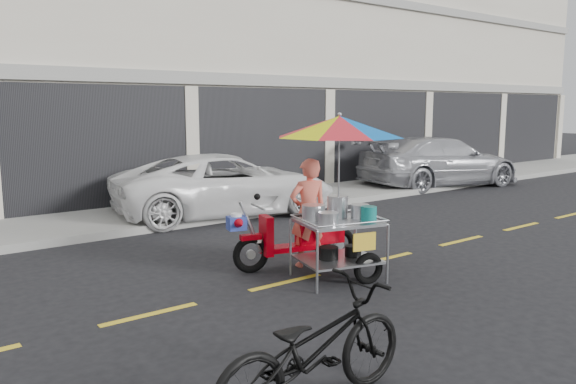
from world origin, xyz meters
TOP-DOWN VIEW (x-y plane):
  - ground at (0.00, 0.00)m, footprint 90.00×90.00m
  - sidewalk at (0.00, 5.50)m, footprint 45.00×3.00m
  - shophouse_block at (2.82, 10.59)m, footprint 36.00×8.11m
  - centerline at (0.00, 0.00)m, footprint 42.00×0.10m
  - white_pickup at (-0.10, 4.70)m, footprint 5.27×3.07m
  - silver_pickup at (7.41, 4.70)m, footprint 5.52×3.03m
  - near_bicycle at (-3.79, -2.73)m, footprint 1.92×0.69m
  - food_vendor_rig at (-1.27, -0.00)m, footprint 2.32×2.25m

SIDE VIEW (x-z plane):
  - ground at x=0.00m, z-range 0.00..0.00m
  - centerline at x=0.00m, z-range 0.00..0.01m
  - sidewalk at x=0.00m, z-range 0.00..0.15m
  - near_bicycle at x=-3.79m, z-range 0.00..1.01m
  - white_pickup at x=-0.10m, z-range 0.00..1.38m
  - silver_pickup at x=7.41m, z-range 0.00..1.52m
  - food_vendor_rig at x=-1.27m, z-range 0.30..2.65m
  - shophouse_block at x=2.82m, z-range -0.96..9.44m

